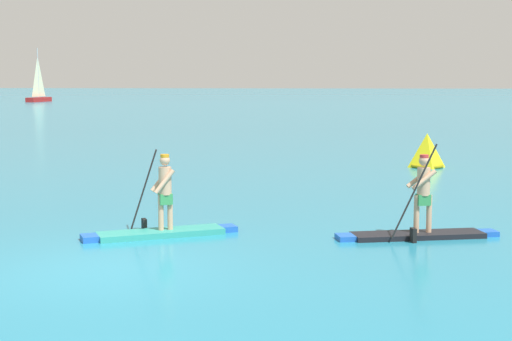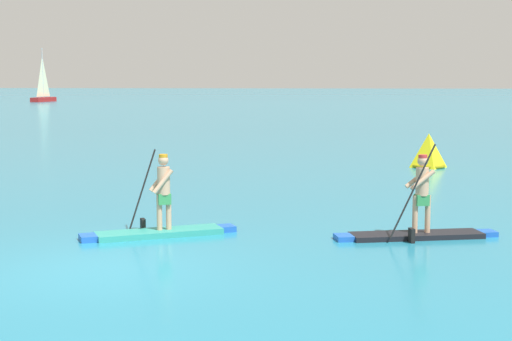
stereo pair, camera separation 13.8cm
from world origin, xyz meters
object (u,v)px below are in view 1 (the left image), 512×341
(paddleboarder_mid_center, at_px, (161,220))
(race_marker_buoy, at_px, (427,152))
(paddleboarder_far_right, at_px, (419,221))
(sailboat_left_horizon, at_px, (39,94))

(paddleboarder_mid_center, relative_size, race_marker_buoy, 2.51)
(paddleboarder_far_right, height_order, race_marker_buoy, paddleboarder_far_right)
(paddleboarder_far_right, relative_size, sailboat_left_horizon, 0.47)
(paddleboarder_mid_center, height_order, sailboat_left_horizon, sailboat_left_horizon)
(paddleboarder_mid_center, bearing_deg, race_marker_buoy, -144.21)
(paddleboarder_mid_center, height_order, paddleboarder_far_right, paddleboarder_far_right)
(race_marker_buoy, bearing_deg, sailboat_left_horizon, 119.46)
(paddleboarder_mid_center, xyz_separation_m, paddleboarder_far_right, (5.24, 0.24, 0.02))
(race_marker_buoy, bearing_deg, paddleboarder_mid_center, -118.60)
(sailboat_left_horizon, bearing_deg, race_marker_buoy, -140.36)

